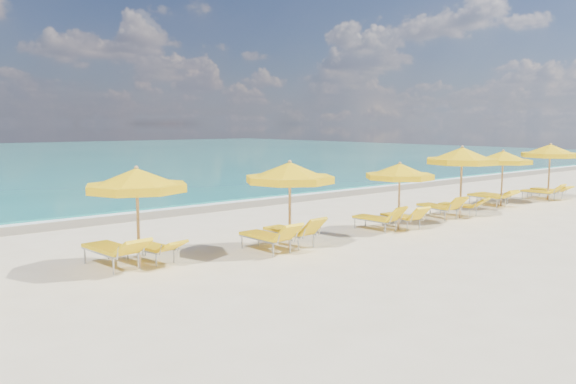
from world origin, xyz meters
TOP-DOWN VIEW (x-y plane):
  - ground_plane at (0.00, 0.00)m, footprint 120.00×120.00m
  - wet_sand_band at (0.00, 7.40)m, footprint 120.00×2.60m
  - foam_line at (0.00, 8.20)m, footprint 120.00×1.20m
  - whitecap_far at (8.00, 24.00)m, footprint 18.00×0.30m
  - umbrella_2 at (-5.29, 0.35)m, footprint 2.29×2.29m
  - umbrella_3 at (-1.55, -0.45)m, footprint 2.54×2.54m
  - umbrella_4 at (2.74, -0.47)m, footprint 2.53×2.53m
  - umbrella_5 at (6.08, -0.40)m, footprint 2.91×2.91m
  - umbrella_6 at (9.88, 0.25)m, footprint 2.77×2.77m
  - umbrella_7 at (13.16, -0.03)m, footprint 2.85×2.85m
  - lounger_2_left at (-5.74, 0.80)m, footprint 0.89×2.11m
  - lounger_2_right at (-4.81, 0.71)m, footprint 0.86×1.81m
  - lounger_3_left at (-2.08, -0.18)m, footprint 0.72×1.88m
  - lounger_3_right at (-1.16, -0.03)m, footprint 0.76×1.88m
  - lounger_4_left at (2.21, -0.03)m, footprint 0.71×1.72m
  - lounger_4_right at (3.12, -0.28)m, footprint 0.79×1.73m
  - lounger_5_left at (5.60, 0.14)m, footprint 0.87×1.90m
  - lounger_5_right at (6.64, -0.01)m, footprint 0.78×1.77m
  - lounger_6_left at (9.47, 0.56)m, footprint 0.75×1.99m
  - lounger_6_right at (10.30, 0.86)m, footprint 0.83×1.81m
  - lounger_7_left at (12.75, 0.14)m, footprint 0.67×1.74m
  - lounger_7_right at (13.62, 0.19)m, footprint 0.91×1.85m

SIDE VIEW (x-z plane):
  - ground_plane at x=0.00m, z-range 0.00..0.00m
  - wet_sand_band at x=0.00m, z-range -0.01..0.01m
  - foam_line at x=0.00m, z-range -0.01..0.01m
  - whitecap_far at x=8.00m, z-range -0.03..0.03m
  - lounger_2_right at x=-4.81m, z-range -0.12..0.53m
  - lounger_6_right at x=10.30m, z-range -0.13..0.54m
  - lounger_5_right at x=6.64m, z-range -0.15..0.57m
  - lounger_7_right at x=13.62m, z-range -0.12..0.53m
  - lounger_4_right at x=3.12m, z-range -0.19..0.61m
  - lounger_7_left at x=12.75m, z-range -0.18..0.60m
  - lounger_4_left at x=2.21m, z-range -0.20..0.64m
  - lounger_6_left at x=9.47m, z-range -0.13..0.58m
  - lounger_5_left at x=5.60m, z-range -0.20..0.66m
  - lounger_3_left at x=-2.08m, z-range -0.20..0.66m
  - lounger_3_right at x=-1.16m, z-range -0.21..0.68m
  - lounger_2_left at x=-5.74m, z-range -0.17..0.66m
  - umbrella_4 at x=2.74m, z-range 0.74..2.83m
  - umbrella_6 at x=9.88m, z-range 0.78..3.01m
  - umbrella_2 at x=-5.29m, z-range 0.81..3.12m
  - umbrella_3 at x=-1.55m, z-range 0.82..3.14m
  - umbrella_7 at x=13.16m, z-range 0.85..3.27m
  - umbrella_5 at x=6.08m, z-range 0.88..3.37m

